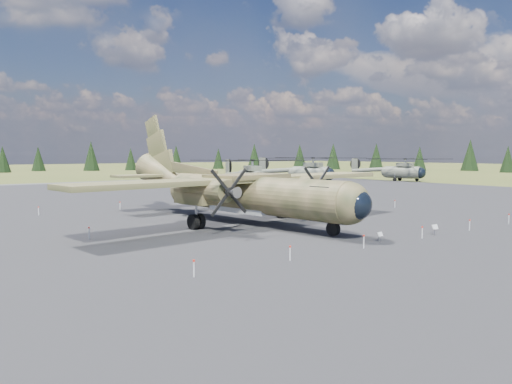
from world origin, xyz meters
TOP-DOWN VIEW (x-y plane):
  - ground at (0.00, 0.00)m, footprint 500.00×500.00m
  - apron at (0.00, 10.00)m, footprint 120.00×120.00m
  - transport_plane at (-3.59, 0.68)m, footprint 31.54×28.51m
  - helicopter_near at (18.43, 28.91)m, footprint 23.65×24.55m
  - helicopter_mid at (38.76, 37.16)m, footprint 24.66×25.71m
  - helicopter_far at (60.15, 31.80)m, footprint 23.37×24.26m
  - info_placard_left at (-1.29, -12.54)m, footprint 0.42×0.19m
  - info_placard_right at (3.90, -13.22)m, footprint 0.52×0.27m
  - barrier_fence at (-0.46, -0.08)m, footprint 33.12×29.62m
  - treeline at (2.99, -2.49)m, footprint 288.43×295.59m

SIDE VIEW (x-z plane):
  - ground at x=0.00m, z-range 0.00..0.00m
  - apron at x=0.00m, z-range -0.02..0.02m
  - info_placard_left at x=-1.29m, z-range 0.11..0.75m
  - barrier_fence at x=-0.46m, z-range 0.08..0.93m
  - info_placard_right at x=3.90m, z-range 0.13..0.92m
  - transport_plane at x=-3.59m, z-range -2.21..8.17m
  - helicopter_far at x=60.15m, z-range 1.01..5.84m
  - helicopter_near at x=18.43m, z-range 1.03..5.97m
  - helicopter_mid at x=38.76m, z-range 1.07..6.20m
  - treeline at x=2.99m, z-range -0.80..10.14m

